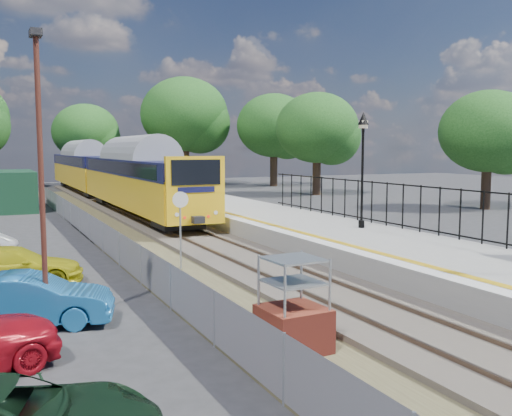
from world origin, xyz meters
TOP-DOWN VIEW (x-y plane):
  - ground at (0.00, 0.00)m, footprint 120.00×120.00m
  - track_bed at (-0.47, 9.67)m, footprint 5.90×80.00m
  - platform at (4.20, 8.00)m, footprint 5.00×70.00m
  - platform_edge at (2.14, 8.00)m, footprint 0.90×70.00m
  - victorian_lamp_north at (5.30, 6.00)m, footprint 0.44×0.44m
  - palisade_fence at (6.55, 2.24)m, footprint 0.12×26.00m
  - wire_fence at (-4.20, 12.00)m, footprint 0.06×52.00m
  - tree_line at (1.40, 42.00)m, footprint 56.80×43.80m
  - train at (0.00, 31.27)m, footprint 2.82×40.83m
  - brick_plinth at (-2.90, -2.99)m, footprint 1.27×1.27m
  - speed_sign at (-2.50, 5.36)m, footprint 0.54×0.12m
  - carpark_lamp at (-7.20, 0.74)m, footprint 0.25×0.50m
  - car_blue at (-7.52, 1.11)m, footprint 3.93×2.25m
  - car_yellow at (-7.66, 5.55)m, footprint 4.23×2.38m

SIDE VIEW (x-z plane):
  - ground at x=0.00m, z-range 0.00..0.00m
  - track_bed at x=-0.47m, z-range -0.05..0.24m
  - platform at x=4.20m, z-range 0.00..0.90m
  - car_yellow at x=-7.66m, z-range 0.00..1.16m
  - wire_fence at x=-4.20m, z-range 0.00..1.20m
  - car_blue at x=-7.52m, z-range 0.00..1.23m
  - platform_edge at x=2.14m, z-range 0.90..0.91m
  - brick_plinth at x=-2.90m, z-range -0.04..1.92m
  - speed_sign at x=-2.50m, z-range 0.46..3.12m
  - palisade_fence at x=6.55m, z-range 0.84..2.84m
  - train at x=0.00m, z-range 0.59..4.09m
  - carpark_lamp at x=-7.20m, z-range 0.49..7.11m
  - victorian_lamp_north at x=5.30m, z-range 2.00..6.60m
  - tree_line at x=1.40m, z-range 0.67..12.55m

